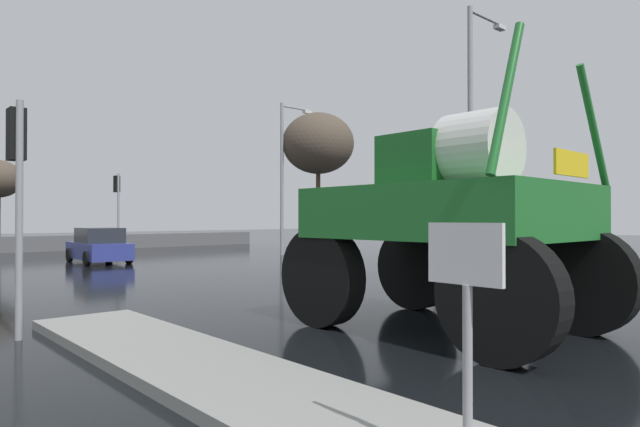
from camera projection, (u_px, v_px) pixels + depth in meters
name	position (u px, v px, depth m)	size (l,w,h in m)	color
ground_plane	(146.00, 276.00, 17.70)	(120.00, 120.00, 0.00)	black
median_island	(202.00, 368.00, 6.56)	(1.69, 8.73, 0.15)	gray
lane_arrow_sign	(466.00, 299.00, 3.77)	(0.07, 0.60, 1.74)	#99999E
oversize_sprayer	(448.00, 221.00, 9.18)	(3.95, 5.24, 4.54)	black
sedan_ahead	(99.00, 246.00, 23.12)	(2.06, 4.19, 1.52)	navy
traffic_signal_near_left	(17.00, 166.00, 8.55)	(0.24, 0.54, 3.80)	gray
traffic_signal_near_right	(431.00, 194.00, 15.90)	(0.24, 0.54, 3.63)	gray
traffic_signal_far_left	(117.00, 196.00, 27.07)	(0.24, 0.55, 4.20)	gray
streetlight_near_right	(473.00, 126.00, 18.43)	(2.31, 0.24, 9.23)	gray
streetlight_far_right	(284.00, 170.00, 28.11)	(2.11, 0.24, 8.00)	gray
bare_tree_right	(318.00, 144.00, 28.70)	(3.86, 3.86, 7.61)	#473828
roadside_barrier	(20.00, 244.00, 30.19)	(31.12, 0.24, 0.90)	#59595B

